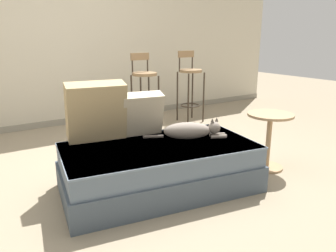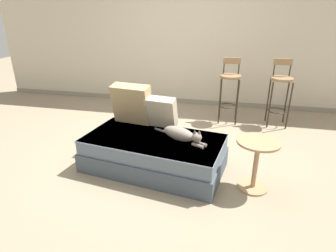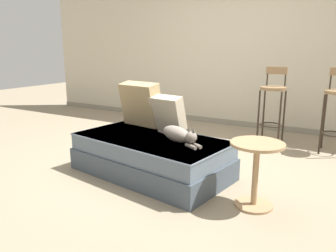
% 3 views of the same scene
% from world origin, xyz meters
% --- Properties ---
extents(ground_plane, '(16.00, 16.00, 0.00)m').
position_xyz_m(ground_plane, '(0.00, 0.00, 0.00)').
color(ground_plane, gray).
rests_on(ground_plane, ground).
extents(wall_back_panel, '(8.00, 0.10, 2.60)m').
position_xyz_m(wall_back_panel, '(0.00, 2.25, 1.30)').
color(wall_back_panel, beige).
rests_on(wall_back_panel, ground).
extents(wall_baseboard_trim, '(8.00, 0.02, 0.09)m').
position_xyz_m(wall_baseboard_trim, '(0.00, 2.20, 0.04)').
color(wall_baseboard_trim, gray).
rests_on(wall_baseboard_trim, ground).
extents(couch, '(1.74, 1.11, 0.40)m').
position_xyz_m(couch, '(0.00, -0.40, 0.20)').
color(couch, '#44505B').
rests_on(couch, ground).
extents(throw_pillow_corner, '(0.53, 0.34, 0.52)m').
position_xyz_m(throw_pillow_corner, '(-0.39, -0.00, 0.66)').
color(throw_pillow_corner, tan).
rests_on(throw_pillow_corner, couch).
extents(throw_pillow_middle, '(0.41, 0.28, 0.40)m').
position_xyz_m(throw_pillow_middle, '(0.01, -0.07, 0.60)').
color(throw_pillow_middle, beige).
rests_on(throw_pillow_middle, couch).
extents(cat, '(0.67, 0.42, 0.19)m').
position_xyz_m(cat, '(0.32, -0.40, 0.48)').
color(cat, gray).
rests_on(cat, couch).
extents(bar_stool_near_window, '(0.34, 0.34, 1.06)m').
position_xyz_m(bar_stool_near_window, '(0.83, 1.38, 0.63)').
color(bar_stool_near_window, '#2D2319').
rests_on(bar_stool_near_window, ground).
extents(side_table, '(0.44, 0.44, 0.56)m').
position_xyz_m(side_table, '(1.15, -0.58, 0.36)').
color(side_table, tan).
rests_on(side_table, ground).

